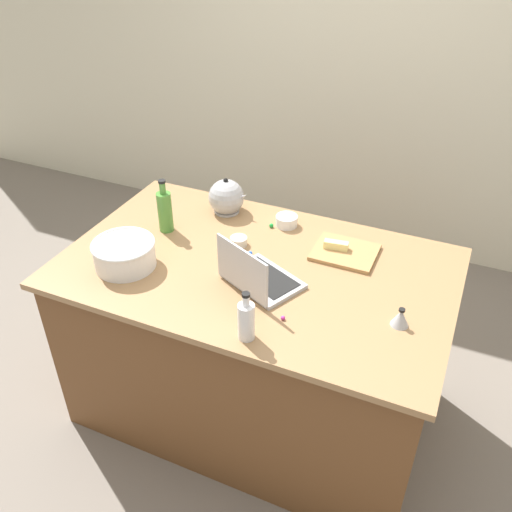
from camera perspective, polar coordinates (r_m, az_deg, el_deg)
The scene contains 17 objects.
ground_plane at distance 3.02m, azimuth 0.00°, elevation -15.01°, with size 12.00×12.00×0.00m, color slate.
wall_back at distance 3.87m, azimuth 11.88°, elevation 18.89°, with size 8.00×0.10×2.60m, color beige.
island_counter at distance 2.69m, azimuth 0.00°, elevation -8.77°, with size 1.71×1.04×0.90m.
laptop at distance 2.27m, azimuth 0.04°, elevation -2.14°, with size 0.37×0.34×0.22m.
mixing_bowl_large at distance 2.44m, azimuth -13.48°, elevation 0.25°, with size 0.27×0.27×0.12m.
bottle_olive at distance 2.64m, azimuth -9.42°, elevation 4.67°, with size 0.07×0.07×0.26m.
bottle_vinegar at distance 2.00m, azimuth -1.02°, elevation -6.67°, with size 0.06×0.06×0.21m.
kettle at distance 2.77m, azimuth -3.08°, elevation 6.06°, with size 0.21×0.18×0.20m.
cutting_board at distance 2.51m, azimuth 9.20°, elevation 0.39°, with size 0.28×0.24×0.02m, color #AD7F4C.
butter_stick_left at distance 2.50m, azimuth 8.30°, elevation 1.14°, with size 0.11×0.04×0.04m, color #F4E58C.
ramekin_small at distance 2.68m, azimuth 3.14°, elevation 3.67°, with size 0.11×0.11×0.05m, color white.
ramekin_medium at distance 2.54m, azimuth -1.81°, elevation 1.55°, with size 0.08×0.08×0.04m, color beige.
kitchen_timer at distance 2.15m, azimuth 14.75°, elevation -6.18°, with size 0.07×0.07×0.08m.
candy_0 at distance 2.67m, azimuth 1.60°, elevation 3.18°, with size 0.02×0.02×0.02m, color green.
candy_1 at distance 2.12m, azimuth 2.81°, elevation -6.43°, with size 0.02×0.02×0.02m, color #CC3399.
candy_2 at distance 2.47m, azimuth -0.62°, elevation 0.27°, with size 0.02×0.02×0.02m, color blue.
candy_3 at distance 2.97m, azimuth -9.91°, elevation 6.07°, with size 0.02×0.02×0.02m, color red.
Camera 1 is at (0.79, -1.79, 2.30)m, focal length 38.60 mm.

